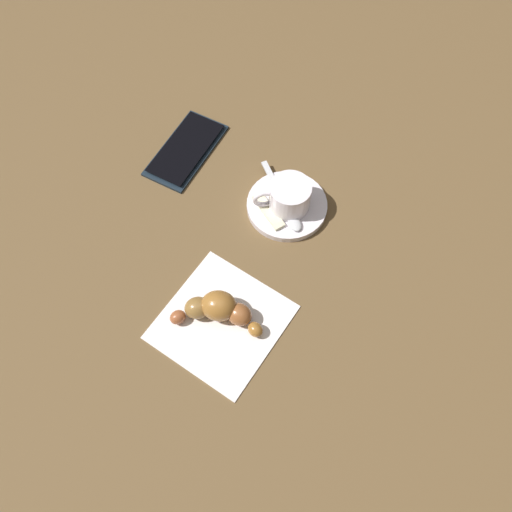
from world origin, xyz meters
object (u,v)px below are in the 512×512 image
(napkin, at_px, (222,322))
(saucer, at_px, (287,206))
(cell_phone, at_px, (186,149))
(espresso_cup, at_px, (288,196))
(teaspoon, at_px, (286,207))
(sugar_packet, at_px, (266,211))
(croissant, at_px, (218,309))

(napkin, bearing_deg, saucer, -7.40)
(napkin, height_order, cell_phone, cell_phone)
(saucer, xyz_separation_m, espresso_cup, (-0.00, -0.00, 0.03))
(teaspoon, bearing_deg, espresso_cup, -14.79)
(sugar_packet, bearing_deg, napkin, -51.14)
(espresso_cup, distance_m, croissant, 0.20)
(saucer, relative_size, teaspoon, 1.08)
(croissant, bearing_deg, espresso_cup, -10.16)
(saucer, bearing_deg, croissant, 170.38)
(teaspoon, bearing_deg, saucer, 0.79)
(napkin, xyz_separation_m, croissant, (0.01, 0.01, 0.02))
(teaspoon, relative_size, croissant, 0.85)
(teaspoon, relative_size, napkin, 0.71)
(saucer, distance_m, croissant, 0.21)
(teaspoon, distance_m, napkin, 0.21)
(saucer, height_order, croissant, croissant)
(saucer, relative_size, cell_phone, 0.77)
(saucer, distance_m, teaspoon, 0.01)
(saucer, xyz_separation_m, napkin, (-0.21, 0.03, -0.00))
(sugar_packet, height_order, cell_phone, sugar_packet)
(espresso_cup, height_order, sugar_packet, espresso_cup)
(espresso_cup, bearing_deg, napkin, 172.09)
(teaspoon, xyz_separation_m, cell_phone, (0.06, 0.19, -0.01))
(sugar_packet, xyz_separation_m, cell_phone, (0.07, 0.17, -0.01))
(teaspoon, height_order, napkin, teaspoon)
(croissant, height_order, cell_phone, croissant)
(sugar_packet, distance_m, croissant, 0.18)
(croissant, distance_m, cell_phone, 0.30)
(sugar_packet, bearing_deg, saucer, 82.51)
(saucer, distance_m, espresso_cup, 0.03)
(saucer, bearing_deg, cell_phone, 75.26)
(saucer, xyz_separation_m, croissant, (-0.20, 0.03, 0.02))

